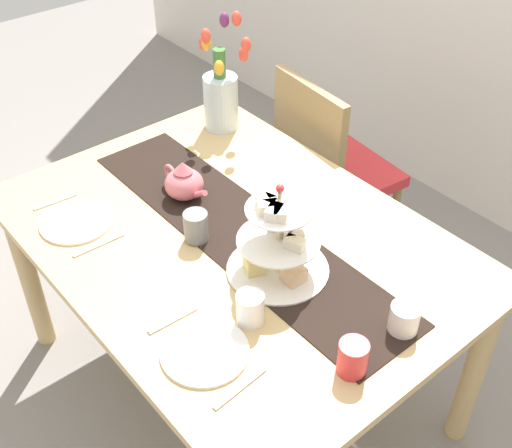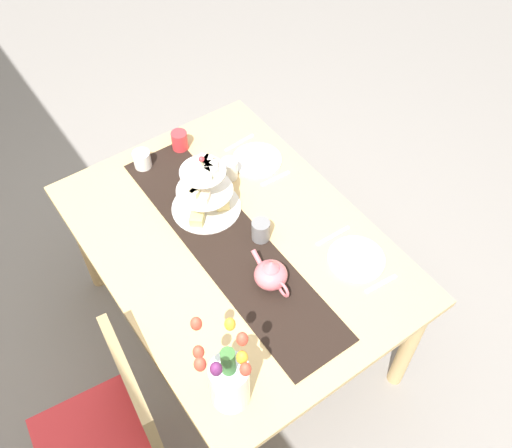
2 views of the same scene
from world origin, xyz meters
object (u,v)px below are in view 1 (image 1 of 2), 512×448
Objects in this scene: cream_jug at (404,319)px; fork_right at (173,320)px; dinner_plate_right at (205,352)px; mug_orange at (353,358)px; knife_right at (240,388)px; tiered_cake_stand at (279,242)px; mug_grey at (196,226)px; chair_left at (328,166)px; fork_left at (55,201)px; mug_white_text at (250,308)px; dining_table at (234,258)px; dinner_plate_left at (76,222)px; knife_left at (99,245)px; teapot at (184,183)px; tulip_vase at (221,93)px.

cream_jug is 0.61m from fork_right.
dinner_plate_right is 0.37m from mug_orange.
tiered_cake_stand is at bearing 126.49° from knife_right.
fork_right is (-0.14, 0.00, -0.00)m from dinner_plate_right.
tiered_cake_stand is at bearing 20.51° from mug_grey.
chair_left is at bearing 137.07° from mug_orange.
dinner_plate_right is 1.35× the size of knife_right.
fork_left is 1.58× the size of mug_white_text.
mug_white_text is at bearing -13.66° from mug_grey.
dining_table is 0.39m from mug_white_text.
knife_left is at bearing 0.00° from dinner_plate_left.
mug_white_text is (0.13, 0.16, 0.04)m from fork_right.
mug_grey is at bearing -25.64° from teapot.
mug_orange is at bearing -22.66° from tulip_vase.
teapot is at bearing -173.23° from cream_jug.
dinner_plate_left reaches higher than fork_left.
mug_grey is 1.00× the size of mug_orange.
dining_table is 6.41× the size of dinner_plate_right.
mug_grey is 0.66m from mug_orange.
dinner_plate_right is at bearing 0.00° from fork_left.
chair_left is 2.99× the size of tiered_cake_stand.
mug_orange is at bearing -88.24° from cream_jug.
tiered_cake_stand is 1.28× the size of teapot.
mug_white_text reaches higher than dinner_plate_left.
cream_jug is (0.86, 0.10, -0.02)m from teapot.
tulip_vase reaches higher than mug_orange.
chair_left is 0.58m from tulip_vase.
mug_white_text is at bearing -30.93° from dining_table.
tulip_vase is 2.86× the size of fork_right.
cream_jug is 0.47m from knife_right.
mug_orange is (0.92, -0.86, 0.28)m from chair_left.
mug_orange reaches higher than dinner_plate_left.
teapot is (-0.26, 0.00, 0.16)m from dining_table.
fork_left is 0.29m from knife_left.
knife_right is (0.26, -0.35, -0.10)m from tiered_cake_stand.
dining_table is at bearing -67.10° from chair_left.
tulip_vase is 5.05× the size of cream_jug.
dining_table is at bearing 143.46° from knife_right.
teapot is 2.51× the size of mug_orange.
fork_right is 0.21m from mug_white_text.
chair_left reaches higher than dinner_plate_left.
mug_orange is at bearing 41.65° from dinner_plate_right.
knife_left is 0.40m from fork_right.
tiered_cake_stand is at bearing 84.85° from fork_right.
knife_right is at bearing -45.73° from mug_white_text.
cream_jug is at bearing 24.97° from dinner_plate_left.
dinner_plate_left is at bearing -148.88° from tiered_cake_stand.
dining_table is 0.71m from tulip_vase.
mug_white_text is at bearing -56.19° from chair_left.
knife_right is at bearing 0.00° from dinner_plate_left.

